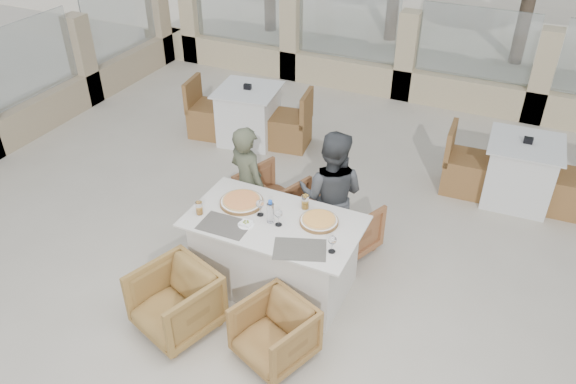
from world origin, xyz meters
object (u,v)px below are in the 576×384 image
at_px(armchair_far_left, 272,197).
at_px(olive_dish, 246,223).
at_px(pizza_left, 242,201).
at_px(diner_left, 248,185).
at_px(beer_glass_right, 305,202).
at_px(beer_glass_left, 199,208).
at_px(water_bottle, 270,211).
at_px(diner_right, 331,196).
at_px(armchair_far_right, 343,226).
at_px(armchair_near_right, 274,333).
at_px(wine_glass_near, 278,217).
at_px(armchair_near_left, 176,302).
at_px(wine_glass_centre, 260,207).
at_px(pizza_right, 319,221).
at_px(dining_table, 275,253).
at_px(bg_table_a, 249,115).
at_px(wine_glass_corner, 332,243).
at_px(bg_table_b, 520,172).

bearing_deg(armchair_far_left, olive_dish, 125.31).
xyz_separation_m(pizza_left, diner_left, (-0.18, 0.45, -0.13)).
bearing_deg(beer_glass_right, beer_glass_left, -149.73).
height_order(water_bottle, diner_right, diner_right).
height_order(pizza_left, armchair_far_right, pizza_left).
height_order(olive_dish, armchair_near_right, olive_dish).
bearing_deg(wine_glass_near, olive_dish, -154.19).
relative_size(armchair_near_left, diner_left, 0.50).
relative_size(olive_dish, diner_left, 0.08).
bearing_deg(beer_glass_left, wine_glass_centre, 22.95).
bearing_deg(armchair_near_right, olive_dish, 154.59).
bearing_deg(armchair_near_right, armchair_far_left, 138.44).
bearing_deg(wine_glass_near, pizza_right, 29.82).
bearing_deg(dining_table, armchair_far_right, 62.97).
xyz_separation_m(pizza_left, wine_glass_centre, (0.25, -0.09, 0.07)).
bearing_deg(pizza_left, armchair_near_left, -98.21).
distance_m(armchair_near_right, bg_table_a, 3.88).
xyz_separation_m(beer_glass_left, armchair_near_right, (1.06, -0.60, -0.57)).
distance_m(wine_glass_centre, wine_glass_near, 0.23).
bearing_deg(wine_glass_centre, armchair_far_right, 54.05).
height_order(pizza_left, wine_glass_centre, wine_glass_centre).
bearing_deg(armchair_near_right, water_bottle, 139.55).
distance_m(pizza_right, armchair_near_left, 1.46).
distance_m(dining_table, armchair_near_left, 1.03).
bearing_deg(beer_glass_left, beer_glass_right, 30.27).
bearing_deg(olive_dish, bg_table_a, 118.14).
height_order(wine_glass_corner, armchair_far_left, wine_glass_corner).
xyz_separation_m(wine_glass_centre, diner_right, (0.45, 0.67, -0.16)).
height_order(dining_table, bg_table_a, same).
bearing_deg(diner_left, armchair_near_left, 114.22).
relative_size(wine_glass_near, diner_right, 0.13).
bearing_deg(wine_glass_corner, olive_dish, 178.64).
bearing_deg(diner_left, bg_table_b, -119.44).
xyz_separation_m(water_bottle, armchair_near_right, (0.41, -0.77, -0.62)).
bearing_deg(armchair_near_left, bg_table_b, 72.91).
bearing_deg(water_bottle, armchair_far_right, 62.61).
bearing_deg(dining_table, water_bottle, -126.17).
height_order(diner_left, bg_table_a, diner_left).
distance_m(dining_table, bg_table_a, 3.00).
height_order(wine_glass_corner, bg_table_b, wine_glass_corner).
relative_size(wine_glass_centre, armchair_near_left, 0.28).
distance_m(water_bottle, armchair_far_left, 1.24).
xyz_separation_m(wine_glass_corner, beer_glass_right, (-0.46, 0.49, -0.02)).
relative_size(armchair_near_right, diner_left, 0.44).
bearing_deg(wine_glass_near, armchair_near_right, -67.05).
bearing_deg(armchair_near_left, pizza_right, 66.82).
bearing_deg(bg_table_a, olive_dish, -70.00).
relative_size(armchair_far_right, armchair_near_left, 0.98).
distance_m(wine_glass_near, olive_dish, 0.30).
xyz_separation_m(armchair_far_right, bg_table_a, (-2.03, 1.73, 0.09)).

